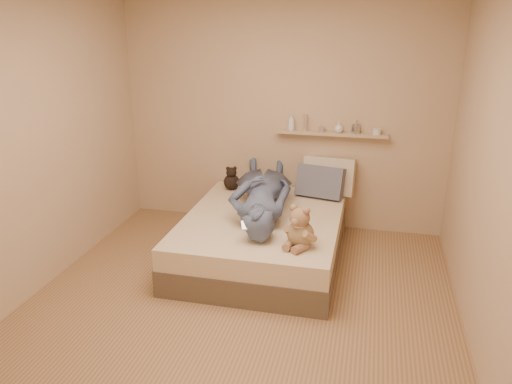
% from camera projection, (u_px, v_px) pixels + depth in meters
% --- Properties ---
extents(room, '(3.80, 3.80, 3.80)m').
position_uv_depth(room, '(236.00, 158.00, 3.73)').
color(room, '#9C7050').
rests_on(room, ground).
extents(bed, '(1.50, 1.90, 0.45)m').
position_uv_depth(bed, '(262.00, 237.00, 4.94)').
color(bed, brown).
rests_on(bed, floor).
extents(game_console, '(0.21, 0.15, 0.07)m').
position_uv_depth(game_console, '(253.00, 225.00, 4.25)').
color(game_console, silver).
rests_on(game_console, bed).
extents(teddy_bear, '(0.30, 0.31, 0.38)m').
position_uv_depth(teddy_bear, '(300.00, 230.00, 4.18)').
color(teddy_bear, '#927850').
rests_on(teddy_bear, bed).
extents(dark_plush, '(0.18, 0.18, 0.27)m').
position_uv_depth(dark_plush, '(231.00, 180.00, 5.58)').
color(dark_plush, black).
rests_on(dark_plush, bed).
extents(pillow_cream, '(0.57, 0.29, 0.42)m').
position_uv_depth(pillow_cream, '(329.00, 176.00, 5.44)').
color(pillow_cream, beige).
rests_on(pillow_cream, bed).
extents(pillow_grey, '(0.54, 0.33, 0.37)m').
position_uv_depth(pillow_grey, '(320.00, 182.00, 5.34)').
color(pillow_grey, slate).
rests_on(pillow_grey, bed).
extents(person, '(0.88, 1.74, 0.40)m').
position_uv_depth(person, '(261.00, 192.00, 4.94)').
color(person, '#4B5877').
rests_on(person, bed).
extents(wall_shelf, '(1.20, 0.12, 0.03)m').
position_uv_depth(wall_shelf, '(331.00, 134.00, 5.36)').
color(wall_shelf, tan).
rests_on(wall_shelf, wall_back).
extents(shelf_bottles, '(1.00, 0.13, 0.18)m').
position_uv_depth(shelf_bottles, '(331.00, 126.00, 5.34)').
color(shelf_bottles, white).
rests_on(shelf_bottles, wall_shelf).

